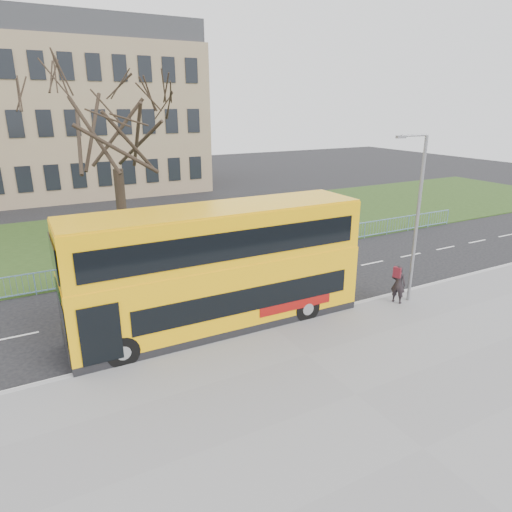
{
  "coord_description": "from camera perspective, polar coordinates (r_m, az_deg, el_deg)",
  "views": [
    {
      "loc": [
        -8.32,
        -15.71,
        8.51
      ],
      "look_at": [
        0.73,
        1.0,
        2.18
      ],
      "focal_mm": 32.0,
      "sensor_mm": 36.0,
      "label": 1
    }
  ],
  "objects": [
    {
      "name": "bare_tree",
      "position": [
        26.36,
        -17.08,
        12.44
      ],
      "size": [
        8.45,
        8.45,
        12.07
      ],
      "primitive_type": null,
      "color": "black",
      "rests_on": "grass_verge"
    },
    {
      "name": "yellow_bus",
      "position": [
        17.68,
        -4.72,
        -1.23
      ],
      "size": [
        11.51,
        2.9,
        4.81
      ],
      "rotation": [
        0.0,
        0.0,
        -0.01
      ],
      "color": "#FFB60A",
      "rests_on": "ground"
    },
    {
      "name": "ground",
      "position": [
        19.71,
        -0.47,
        -7.15
      ],
      "size": [
        120.0,
        120.0,
        0.0
      ],
      "primitive_type": "plane",
      "color": "black",
      "rests_on": "ground"
    },
    {
      "name": "pedestrian",
      "position": [
        21.06,
        17.36,
        -3.35
      ],
      "size": [
        0.65,
        0.76,
        1.75
      ],
      "primitive_type": "imported",
      "rotation": [
        0.0,
        0.0,
        2.01
      ],
      "color": "black",
      "rests_on": "pavement"
    },
    {
      "name": "grass_verge",
      "position": [
        32.27,
        -12.49,
        2.78
      ],
      "size": [
        80.0,
        15.4,
        0.08
      ],
      "primitive_type": "cube",
      "color": "#223814",
      "rests_on": "ground"
    },
    {
      "name": "civic_building",
      "position": [
        50.84,
        -25.62,
        15.02
      ],
      "size": [
        30.0,
        15.0,
        14.0
      ],
      "primitive_type": "cube",
      "color": "#8D7459",
      "rests_on": "ground"
    },
    {
      "name": "kerb",
      "position": [
        18.47,
        1.81,
        -8.78
      ],
      "size": [
        80.0,
        0.2,
        0.14
      ],
      "primitive_type": "cube",
      "color": "#949497",
      "rests_on": "ground"
    },
    {
      "name": "guard_railing",
      "position": [
        25.11,
        -7.56,
        -0.22
      ],
      "size": [
        40.0,
        0.12,
        1.1
      ],
      "primitive_type": null,
      "color": "#71A0CA",
      "rests_on": "ground"
    },
    {
      "name": "pavement",
      "position": [
        14.87,
        12.39,
        -16.71
      ],
      "size": [
        80.0,
        10.5,
        0.12
      ],
      "primitive_type": "cube",
      "color": "slate",
      "rests_on": "ground"
    },
    {
      "name": "street_lamp",
      "position": [
        20.53,
        19.38,
        4.99
      ],
      "size": [
        1.54,
        0.33,
        7.27
      ],
      "rotation": [
        0.0,
        0.0,
        -0.12
      ],
      "color": "gray",
      "rests_on": "pavement"
    }
  ]
}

